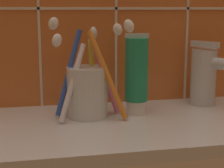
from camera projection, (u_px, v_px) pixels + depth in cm
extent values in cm
cube|color=silver|center=(124.00, 127.00, 65.06)|extent=(60.81, 28.14, 2.00)
cube|color=beige|center=(109.00, 8.00, 73.98)|extent=(70.81, 0.24, 0.50)
cylinder|color=silver|center=(87.00, 92.00, 66.92)|extent=(7.31, 7.31, 9.06)
cylinder|color=pink|center=(104.00, 75.00, 67.21)|extent=(5.90, 2.18, 14.40)
ellipsoid|color=white|center=(119.00, 29.00, 66.77)|extent=(2.56, 1.78, 2.64)
cylinder|color=yellow|center=(92.00, 76.00, 68.31)|extent=(1.93, 2.53, 13.48)
ellipsoid|color=white|center=(93.00, 33.00, 67.58)|extent=(2.06, 2.31, 2.37)
cylinder|color=blue|center=(69.00, 73.00, 65.99)|extent=(5.12, 1.07, 15.45)
ellipsoid|color=white|center=(53.00, 24.00, 63.71)|extent=(2.26, 1.38, 2.57)
cylinder|color=white|center=(72.00, 82.00, 63.91)|extent=(5.63, 4.38, 13.13)
ellipsoid|color=white|center=(57.00, 40.00, 60.18)|extent=(2.72, 2.46, 2.69)
cylinder|color=orange|center=(107.00, 75.00, 64.72)|extent=(6.91, 4.47, 15.34)
ellipsoid|color=white|center=(129.00, 26.00, 61.89)|extent=(2.76, 2.34, 2.70)
cylinder|color=white|center=(136.00, 107.00, 69.36)|extent=(3.56, 3.56, 2.53)
cylinder|color=#1E8C60|center=(137.00, 70.00, 67.96)|extent=(4.19, 4.19, 11.52)
cube|color=silver|center=(137.00, 36.00, 66.74)|extent=(4.40, 0.36, 0.80)
cylinder|color=silver|center=(203.00, 77.00, 75.43)|extent=(5.10, 5.10, 11.22)
cylinder|color=silver|center=(217.00, 63.00, 72.52)|extent=(5.05, 6.52, 2.30)
cube|color=silver|center=(205.00, 44.00, 74.11)|extent=(4.18, 5.91, 1.20)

